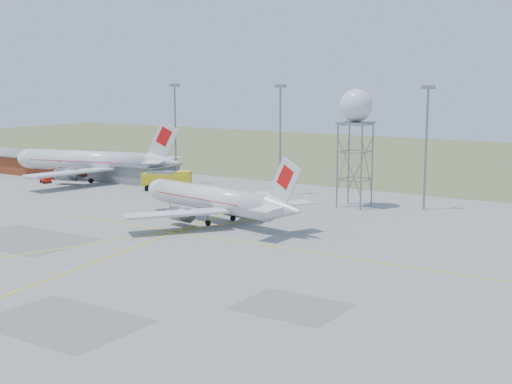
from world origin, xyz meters
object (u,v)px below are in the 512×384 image
Objects in this scene: baggage_tug at (45,180)px; radar_tower at (355,141)px; airliner_main at (215,200)px; airliner_far at (92,162)px; fire_truck at (168,181)px.

radar_tower is at bearing 26.55° from baggage_tug.
airliner_main reaches higher than baggage_tug.
airliner_far is 10.19m from baggage_tug.
airliner_main is at bearing 141.91° from airliner_far.
radar_tower is at bearing -106.62° from airliner_main.
airliner_main is 3.29× the size of fire_truck.
baggage_tug is (-65.85, -9.88, -10.51)m from radar_tower.
airliner_far is 60.48m from radar_tower.
airliner_far is at bearing 150.89° from fire_truck.
airliner_main is 1.64× the size of radar_tower.
airliner_far is at bearing 70.66° from baggage_tug.
airliner_far reaches higher than baggage_tug.
fire_truck is at bearing 162.84° from airliner_far.
airliner_far is 14.76× the size of baggage_tug.
radar_tower is at bearing 167.88° from airliner_far.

